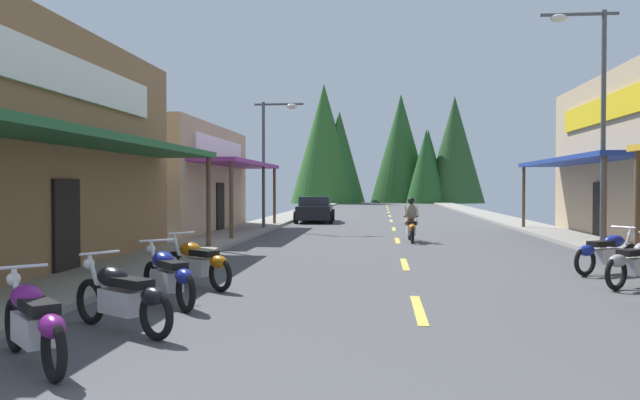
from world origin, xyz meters
The scene contains 16 objects.
ground centered at (0.00, 29.63, -0.05)m, with size 10.76×89.27×0.10m, color #4C4C4F.
sidewalk_left centered at (-6.40, 29.63, 0.06)m, with size 2.04×89.27×0.12m, color gray.
sidewalk_right centered at (6.40, 29.63, 0.06)m, with size 2.04×89.27×0.12m, color gray.
centerline_dashes centered at (0.00, 32.98, 0.01)m, with size 0.16×62.89×0.01m.
storefront_left_far centered at (-10.67, 24.34, 2.26)m, with size 8.40×10.45×4.50m.
streetlamp_left centered at (-5.42, 25.71, 3.75)m, with size 2.19×0.30×5.68m.
streetlamp_right centered at (5.47, 17.01, 4.49)m, with size 2.19×0.30×7.00m.
motorcycle_parked_right_3 centered at (4.33, 10.76, 0.49)m, with size 1.74×1.40×1.04m.
motorcycle_parked_right_4 centered at (4.40, 12.60, 0.49)m, with size 1.84×1.27×1.04m.
motorcycle_parked_left_0 centered at (-4.31, 4.56, 0.49)m, with size 1.58×1.59×1.04m.
motorcycle_parked_left_1 centered at (-4.00, 6.18, 0.49)m, with size 1.84×1.26×1.04m.
motorcycle_parked_left_2 centered at (-4.04, 8.09, 0.49)m, with size 1.46×1.70×1.04m.
motorcycle_parked_left_3 centered at (-4.09, 9.88, 0.49)m, with size 1.74×1.41×1.04m.
rider_cruising_lead centered at (0.46, 20.37, 0.66)m, with size 0.60×2.14×1.57m.
parked_car_curbside centered at (-4.18, 32.31, 0.69)m, with size 2.22×4.38×1.40m.
treeline_backdrop centered at (-0.55, 74.20, 6.14)m, with size 22.90×12.75×13.98m.
Camera 1 is at (-0.60, -1.83, 1.93)m, focal length 35.35 mm.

